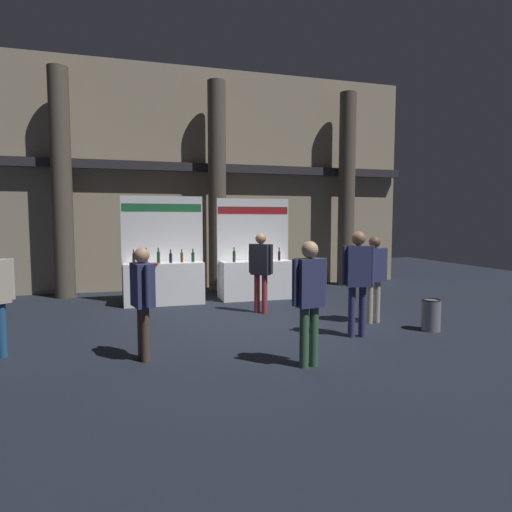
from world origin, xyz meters
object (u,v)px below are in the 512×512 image
object	(u,v)px
visitor_1	(261,266)
exhibitor_booth_0	(164,278)
visitor_3	(309,293)
exhibitor_booth_1	(256,275)
visitor_0	(374,271)
trash_bin	(431,315)
visitor_5	(358,274)
visitor_4	(143,293)

from	to	relation	value
visitor_1	exhibitor_booth_0	bearing A→B (deg)	-176.11
exhibitor_booth_0	visitor_1	distance (m)	2.55
exhibitor_booth_0	visitor_3	distance (m)	5.30
exhibitor_booth_1	visitor_1	world-z (taller)	exhibitor_booth_1
exhibitor_booth_0	visitor_0	bearing A→B (deg)	-38.86
trash_bin	visitor_1	size ratio (longest dim) A/B	0.33
visitor_5	exhibitor_booth_1	bearing A→B (deg)	-67.93
exhibitor_booth_1	trash_bin	size ratio (longest dim) A/B	4.43
trash_bin	exhibitor_booth_0	bearing A→B (deg)	139.32
exhibitor_booth_0	visitor_0	world-z (taller)	exhibitor_booth_0
trash_bin	visitor_5	xyz separation A→B (m)	(-1.50, -0.01, 0.81)
trash_bin	visitor_0	bearing A→B (deg)	130.96
visitor_1	visitor_4	size ratio (longest dim) A/B	1.07
visitor_4	visitor_5	bearing A→B (deg)	79.07
exhibitor_booth_0	visitor_5	world-z (taller)	exhibitor_booth_0
visitor_5	trash_bin	bearing A→B (deg)	-167.43
visitor_4	visitor_5	xyz separation A→B (m)	(3.54, 0.27, 0.13)
visitor_0	visitor_4	distance (m)	4.47
visitor_1	visitor_4	bearing A→B (deg)	-90.92
exhibitor_booth_0	visitor_5	bearing A→B (deg)	-52.32
visitor_1	exhibitor_booth_1	bearing A→B (deg)	121.08
exhibitor_booth_1	visitor_1	distance (m)	1.76
visitor_3	visitor_4	distance (m)	2.34
visitor_1	visitor_4	xyz separation A→B (m)	(-2.49, -2.53, -0.06)
trash_bin	visitor_0	world-z (taller)	visitor_0
trash_bin	visitor_5	size ratio (longest dim) A/B	0.32
visitor_3	visitor_5	bearing A→B (deg)	-146.92
trash_bin	visitor_5	distance (m)	1.70
visitor_0	visitor_4	world-z (taller)	visitor_0
trash_bin	visitor_5	world-z (taller)	visitor_5
exhibitor_booth_0	visitor_4	bearing A→B (deg)	-97.59
trash_bin	visitor_0	size ratio (longest dim) A/B	0.34
exhibitor_booth_1	visitor_3	distance (m)	5.16
exhibitor_booth_1	visitor_0	size ratio (longest dim) A/B	1.51
trash_bin	visitor_3	bearing A→B (deg)	-157.74
exhibitor_booth_0	visitor_3	world-z (taller)	exhibitor_booth_0
exhibitor_booth_0	exhibitor_booth_1	xyz separation A→B (m)	(2.30, 0.07, -0.01)
visitor_0	visitor_1	bearing A→B (deg)	-50.02
exhibitor_booth_0	visitor_3	size ratio (longest dim) A/B	1.50
visitor_1	visitor_0	bearing A→B (deg)	5.56
trash_bin	visitor_1	distance (m)	3.48
visitor_0	visitor_1	xyz separation A→B (m)	(-1.86, 1.45, 0.01)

